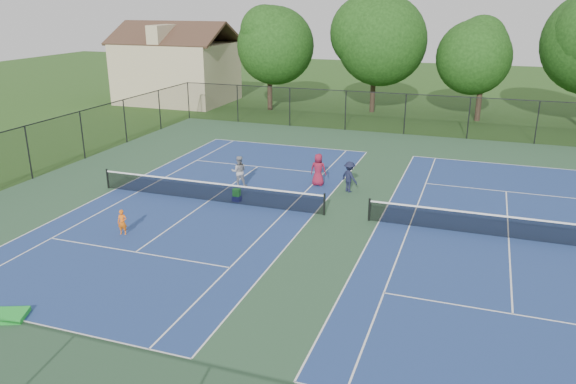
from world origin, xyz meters
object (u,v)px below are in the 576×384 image
(ball_hopper, at_px, (237,192))
(instructor, at_px, (239,171))
(tree_back_a, at_px, (269,41))
(tree_back_b, at_px, (375,36))
(clapboard_house, at_px, (177,70))
(child_player, at_px, (122,222))
(bystander_b, at_px, (349,177))
(bystander_c, at_px, (318,170))
(tree_back_c, at_px, (484,53))
(ball_crate, at_px, (237,199))

(ball_hopper, bearing_deg, instructor, 111.00)
(tree_back_a, distance_m, tree_back_b, 9.24)
(clapboard_house, bearing_deg, child_player, -64.25)
(tree_back_a, distance_m, bystander_b, 24.29)
(bystander_b, bearing_deg, bystander_c, 19.31)
(tree_back_c, height_order, ball_crate, tree_back_c)
(clapboard_house, relative_size, instructor, 6.41)
(tree_back_c, bearing_deg, ball_hopper, -113.48)
(clapboard_house, relative_size, bystander_b, 6.65)
(clapboard_house, relative_size, ball_crate, 27.31)
(instructor, height_order, ball_hopper, instructor)
(instructor, bearing_deg, bystander_b, 167.32)
(tree_back_b, xyz_separation_m, ball_hopper, (-1.68, -25.58, -6.14))
(clapboard_house, xyz_separation_m, ball_hopper, (17.32, -24.58, -2.64))
(child_player, bearing_deg, ball_crate, 47.45)
(bystander_b, bearing_deg, tree_back_b, -46.97)
(tree_back_b, height_order, tree_back_c, tree_back_b)
(tree_back_a, height_order, instructor, tree_back_a)
(tree_back_c, relative_size, ball_crate, 21.23)
(ball_hopper, bearing_deg, clapboard_house, 125.17)
(child_player, xyz_separation_m, ball_crate, (2.85, 5.43, -0.42))
(tree_back_b, height_order, ball_crate, tree_back_b)
(tree_back_a, relative_size, instructor, 5.44)
(tree_back_a, xyz_separation_m, ball_hopper, (7.32, -23.58, -5.58))
(tree_back_a, xyz_separation_m, instructor, (6.49, -21.40, -5.20))
(child_player, xyz_separation_m, bystander_b, (7.78, 8.69, 0.26))
(bystander_b, relative_size, ball_crate, 4.11)
(tree_back_c, distance_m, child_player, 33.28)
(tree_back_a, xyz_separation_m, bystander_c, (10.42, -19.81, -5.16))
(instructor, relative_size, bystander_c, 0.96)
(instructor, bearing_deg, tree_back_a, -96.49)
(clapboard_house, distance_m, ball_crate, 30.22)
(tree_back_a, relative_size, child_player, 8.29)
(tree_back_a, height_order, child_player, tree_back_a)
(bystander_b, height_order, ball_crate, bystander_b)
(child_player, bearing_deg, ball_hopper, 47.45)
(bystander_c, height_order, ball_crate, bystander_c)
(tree_back_b, bearing_deg, bystander_b, -81.72)
(tree_back_a, height_order, clapboard_house, tree_back_a)
(bystander_c, bearing_deg, tree_back_c, -113.18)
(bystander_c, bearing_deg, instructor, 18.91)
(ball_crate, bearing_deg, tree_back_c, 66.52)
(tree_back_b, xyz_separation_m, bystander_c, (1.42, -21.81, -5.72))
(tree_back_a, relative_size, bystander_b, 5.63)
(ball_crate, bearing_deg, tree_back_b, 86.25)
(tree_back_a, bearing_deg, bystander_c, -62.27)
(tree_back_b, relative_size, instructor, 5.96)
(tree_back_b, relative_size, ball_hopper, 27.28)
(bystander_c, bearing_deg, tree_back_a, -65.43)
(ball_crate, bearing_deg, bystander_b, 33.53)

